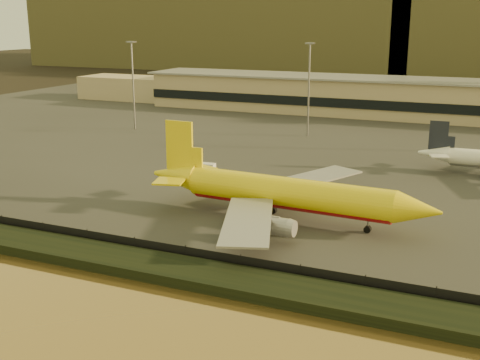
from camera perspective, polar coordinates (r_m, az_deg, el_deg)
name	(u,v)px	position (r m, az deg, el deg)	size (l,w,h in m)	color
ground	(215,231)	(93.13, -2.40, -4.86)	(900.00, 900.00, 0.00)	black
embankment	(157,267)	(79.00, -7.84, -8.18)	(320.00, 7.00, 1.40)	black
tarmac	(355,130)	(180.70, 10.86, 4.68)	(320.00, 220.00, 0.20)	#2D2D2D
perimeter_fence	(173,252)	(81.94, -6.40, -6.81)	(300.00, 0.05, 2.20)	black
terminal_building	(335,95)	(212.55, 8.96, 7.96)	(202.00, 25.00, 12.60)	tan
apron_light_masts	(400,85)	(156.32, 14.90, 8.66)	(152.20, 12.20, 25.40)	slate
distant_hills	(411,20)	(422.89, 15.94, 14.41)	(470.00, 160.00, 70.00)	brown
dhl_cargo_jet	(283,194)	(96.55, 4.14, -1.29)	(49.31, 48.29, 14.74)	yellow
gse_vehicle_yellow	(348,198)	(108.04, 10.17, -1.67)	(3.87, 1.74, 1.74)	yellow
gse_vehicle_white	(205,168)	(127.83, -3.32, 1.18)	(4.24, 1.91, 1.91)	white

